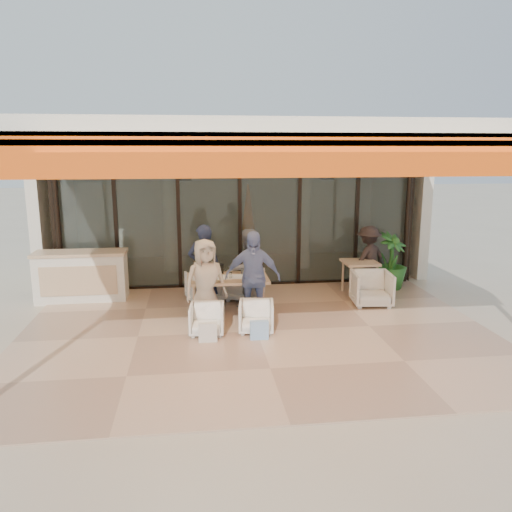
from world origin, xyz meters
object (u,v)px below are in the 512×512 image
(standing_woman, at_px, (368,259))
(dining_table, at_px, (227,280))
(chair_far_left, at_px, (204,285))
(diner_navy, at_px, (204,267))
(diner_cream, at_px, (206,282))
(diner_grey, at_px, (247,269))
(chair_near_right, at_px, (256,315))
(side_table, at_px, (360,266))
(host_counter, at_px, (82,276))
(chair_far_right, at_px, (245,283))
(side_chair, at_px, (372,287))
(chair_near_left, at_px, (207,318))
(potted_palm, at_px, (391,261))
(diner_periwinkle, at_px, (253,277))

(standing_woman, bearing_deg, dining_table, -6.50)
(chair_far_left, bearing_deg, standing_woman, 170.26)
(diner_navy, bearing_deg, diner_cream, 91.00)
(diner_navy, height_order, diner_grey, diner_navy)
(chair_near_right, relative_size, side_table, 0.80)
(host_counter, xyz_separation_m, chair_far_right, (3.34, -0.36, -0.17))
(dining_table, bearing_deg, host_counter, 155.81)
(diner_navy, relative_size, side_chair, 2.19)
(chair_near_left, height_order, side_chair, side_chair)
(standing_woman, height_order, potted_palm, standing_woman)
(potted_palm, bearing_deg, host_counter, -179.71)
(chair_far_right, xyz_separation_m, diner_periwinkle, (-0.00, -1.40, 0.48))
(diner_navy, relative_size, diner_periwinkle, 1.00)
(host_counter, height_order, chair_far_left, host_counter)
(chair_near_right, distance_m, side_table, 3.16)
(host_counter, distance_m, diner_grey, 3.46)
(host_counter, xyz_separation_m, chair_near_right, (3.34, -2.26, -0.23))
(chair_near_right, bearing_deg, chair_far_right, 97.57)
(diner_periwinkle, bearing_deg, diner_navy, 142.58)
(host_counter, relative_size, chair_near_right, 3.09)
(chair_far_left, distance_m, potted_palm, 4.19)
(chair_near_left, bearing_deg, chair_near_right, 5.27)
(chair_far_left, distance_m, chair_near_left, 1.90)
(host_counter, height_order, diner_cream, diner_cream)
(host_counter, bearing_deg, diner_grey, -14.52)
(dining_table, distance_m, standing_woman, 3.44)
(diner_navy, xyz_separation_m, side_chair, (3.32, -0.22, -0.46))
(host_counter, bearing_deg, chair_far_right, -6.24)
(diner_periwinkle, distance_m, side_table, 2.87)
(host_counter, bearing_deg, chair_far_left, -8.31)
(chair_far_right, height_order, chair_near_right, chair_far_right)
(diner_cream, bearing_deg, diner_navy, 73.20)
(chair_far_right, relative_size, diner_periwinkle, 0.43)
(diner_cream, distance_m, diner_periwinkle, 0.84)
(diner_grey, relative_size, diner_periwinkle, 0.94)
(host_counter, height_order, chair_near_right, host_counter)
(chair_far_left, relative_size, potted_palm, 0.53)
(side_table, bearing_deg, standing_woman, 46.60)
(chair_far_left, xyz_separation_m, chair_near_left, (0.00, -1.90, -0.05))
(diner_grey, xyz_separation_m, side_table, (2.48, 0.53, -0.15))
(chair_far_left, height_order, potted_palm, potted_palm)
(diner_cream, bearing_deg, chair_far_right, 42.24)
(chair_far_right, bearing_deg, standing_woman, -151.21)
(diner_cream, xyz_separation_m, side_table, (3.32, 1.43, -0.14))
(side_table, distance_m, potted_palm, 0.91)
(side_table, bearing_deg, chair_far_right, -179.21)
(chair_far_right, bearing_deg, diner_periwinkle, 111.81)
(chair_far_right, relative_size, diner_cream, 0.46)
(diner_periwinkle, relative_size, potted_palm, 1.32)
(chair_near_right, relative_size, diner_periwinkle, 0.36)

